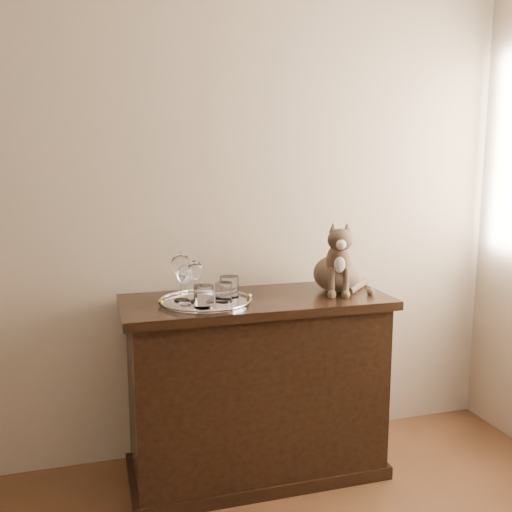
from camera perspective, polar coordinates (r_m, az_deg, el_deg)
The scene contains 10 objects.
wall_back at distance 2.70m, azimuth -14.29°, elevation 6.94°, with size 4.00×0.10×2.70m, color tan.
sideboard at distance 2.70m, azimuth 0.01°, elevation -12.99°, with size 1.20×0.50×0.85m, color black, non-canonical shape.
tray at distance 2.48m, azimuth -5.02°, elevation -4.61°, with size 0.40×0.40×0.01m, color silver.
wine_glass_a at distance 2.48m, azimuth -7.52°, elevation -2.08°, with size 0.08×0.08×0.21m, color silver, non-canonical shape.
wine_glass_c at distance 2.42m, azimuth -7.14°, elevation -2.84°, with size 0.06×0.06×0.17m, color silver, non-canonical shape.
wine_glass_d at distance 2.46m, azimuth -6.13°, elevation -2.51°, with size 0.07×0.07×0.18m, color silver, non-canonical shape.
tumbler_a at distance 2.46m, azimuth -3.25°, elevation -3.63°, with size 0.07×0.07×0.08m, color white.
tumbler_b at distance 2.37m, azimuth -5.26°, elevation -4.05°, with size 0.08×0.08×0.09m, color white.
tumbler_c at distance 2.53m, azimuth -2.69°, elevation -3.11°, with size 0.08×0.08×0.10m, color white.
cat at distance 2.69m, azimuth 8.08°, elevation 0.02°, with size 0.33×0.31×0.34m, color brown, non-canonical shape.
Camera 1 is at (-0.10, -0.45, 1.46)m, focal length 40.00 mm.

